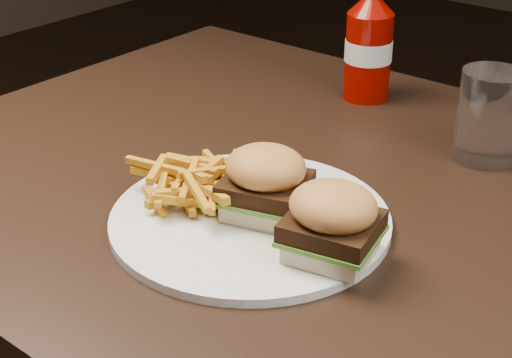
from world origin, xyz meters
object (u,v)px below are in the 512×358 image
Objects in this scene: plate at (250,219)px; tumbler at (488,118)px; dining_table at (363,218)px; ketchup_bottle at (368,59)px.

plate is 2.52× the size of tumbler.
plate is at bearing -121.90° from dining_table.
plate is at bearing -75.64° from ketchup_bottle.
tumbler is at bearing 67.95° from plate.
dining_table is at bearing -57.90° from ketchup_bottle.
plate is (-0.07, -0.12, 0.03)m from dining_table.
ketchup_bottle is 1.13× the size of tumbler.
ketchup_bottle reaches higher than tumbler.
dining_table is 3.95× the size of plate.
tumbler reaches higher than plate.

